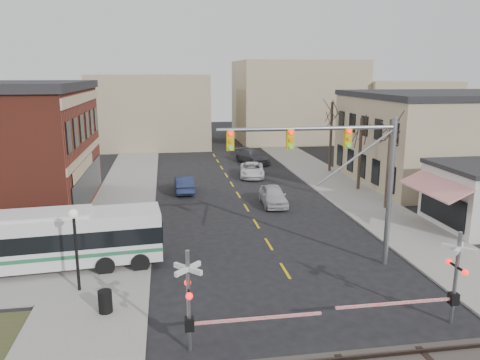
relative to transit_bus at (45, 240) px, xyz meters
name	(u,v)px	position (x,y,z in m)	size (l,w,h in m)	color
ground	(295,288)	(12.35, -3.99, -1.73)	(160.00, 160.00, 0.00)	black
sidewalk_west	(127,193)	(2.85, 16.01, -1.67)	(5.00, 60.00, 0.12)	gray
sidewalk_east	(336,185)	(21.85, 16.01, -1.67)	(5.00, 60.00, 0.12)	gray
tan_building	(464,137)	(34.35, 16.01, 2.53)	(20.30, 15.30, 8.50)	tan
tree_east_a	(389,164)	(22.85, 8.01, 1.76)	(0.28, 0.28, 6.75)	#382B21
tree_east_b	(360,154)	(23.15, 14.01, 1.54)	(0.28, 0.28, 6.30)	#382B21
tree_east_c	(331,137)	(23.35, 22.01, 1.99)	(0.28, 0.28, 7.20)	#382B21
transit_bus	(45,240)	(0.00, 0.00, 0.00)	(12.04, 3.63, 3.05)	silver
traffic_signal_mast	(344,163)	(15.36, -1.91, 3.97)	(9.31, 0.30, 8.00)	gray
rr_crossing_west	(200,302)	(7.42, -8.47, 0.24)	(5.60, 1.36, 4.00)	gray
rr_crossing_east	(446,280)	(17.45, -8.18, 0.24)	(5.60, 1.36, 4.00)	gray
street_lamp	(75,232)	(2.06, -2.83, 1.28)	(0.44, 0.44, 4.00)	black
trash_bin	(105,301)	(3.55, -5.19, -1.12)	(0.60, 0.60, 0.98)	black
car_a	(273,195)	(14.59, 10.52, -0.96)	(1.83, 4.54, 1.55)	#AFAEB3
car_b	(184,184)	(7.80, 15.72, -1.01)	(1.53, 4.39, 1.45)	#1A2242
car_c	(252,170)	(14.82, 20.92, -1.03)	(2.33, 5.06, 1.41)	silver
car_d	(252,157)	(16.20, 28.15, -0.96)	(2.16, 5.31, 1.54)	#47474D
pedestrian_near	(102,256)	(2.86, -0.66, -0.79)	(0.60, 0.39, 1.64)	#5E4F4B
pedestrian_far	(90,227)	(1.65, 3.89, -0.66)	(0.92, 0.72, 1.90)	#2C2B4C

